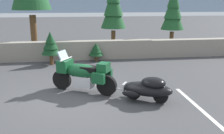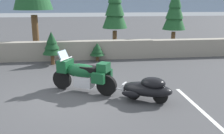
# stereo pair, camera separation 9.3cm
# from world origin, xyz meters

# --- Properties ---
(ground_plane) EXTENTS (80.00, 80.00, 0.00)m
(ground_plane) POSITION_xyz_m (0.00, 0.00, 0.00)
(ground_plane) COLOR #424244
(stone_guard_wall) EXTENTS (24.00, 0.55, 0.95)m
(stone_guard_wall) POSITION_xyz_m (0.12, 5.29, 0.47)
(stone_guard_wall) COLOR gray
(stone_guard_wall) RESTS_ON ground
(touring_motorcycle) EXTENTS (2.08, 1.41, 1.33)m
(touring_motorcycle) POSITION_xyz_m (0.36, 0.46, 0.62)
(touring_motorcycle) COLOR black
(touring_motorcycle) RESTS_ON ground
(car_shaped_trailer) EXTENTS (2.09, 1.40, 0.76)m
(car_shaped_trailer) POSITION_xyz_m (2.22, -0.60, 0.41)
(car_shaped_trailer) COLOR black
(car_shaped_trailer) RESTS_ON ground
(pine_tree_secondary) EXTENTS (1.35, 1.35, 3.83)m
(pine_tree_secondary) POSITION_xyz_m (5.83, 7.06, 2.40)
(pine_tree_secondary) COLOR brown
(pine_tree_secondary) RESTS_ON ground
(pine_tree_far_right) EXTENTS (1.43, 1.43, 4.24)m
(pine_tree_far_right) POSITION_xyz_m (2.30, 7.07, 2.65)
(pine_tree_far_right) COLOR brown
(pine_tree_far_right) RESTS_ON ground
(pine_sapling_near) EXTENTS (0.74, 0.74, 0.90)m
(pine_sapling_near) POSITION_xyz_m (1.12, 4.83, 0.56)
(pine_sapling_near) COLOR brown
(pine_sapling_near) RESTS_ON ground
(pine_sapling_farther) EXTENTS (0.88, 0.88, 1.55)m
(pine_sapling_farther) POSITION_xyz_m (-1.02, 4.35, 0.97)
(pine_sapling_farther) COLOR brown
(pine_sapling_farther) RESTS_ON ground
(parking_stripe_marker) EXTENTS (0.12, 3.60, 0.01)m
(parking_stripe_marker) POSITION_xyz_m (3.53, -1.50, 0.00)
(parking_stripe_marker) COLOR silver
(parking_stripe_marker) RESTS_ON ground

